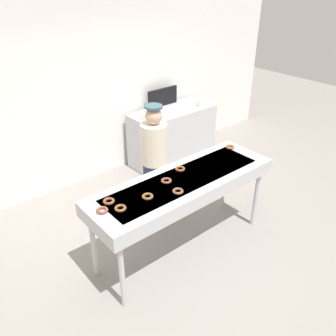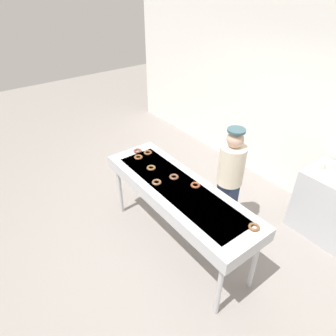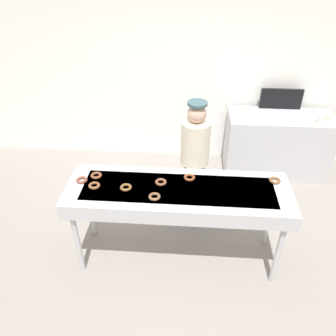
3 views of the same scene
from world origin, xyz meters
The scene contains 18 objects.
ground_plane centered at (0.00, 0.00, 0.00)m, with size 16.00×16.00×0.00m, color gray.
back_wall centered at (0.00, 2.27, 1.65)m, with size 8.00×0.12×3.31m, color white.
fryer_conveyor centered at (0.00, 0.00, 0.89)m, with size 2.25×0.71×0.97m.
chocolate_donut_0 centered at (-0.52, -0.04, 0.99)m, with size 0.12×0.12×0.03m, color brown.
chocolate_donut_1 centered at (-0.86, 0.14, 0.99)m, with size 0.12×0.12×0.03m, color brown.
chocolate_donut_2 centered at (-0.18, 0.07, 0.99)m, with size 0.12×0.12×0.03m, color brown.
chocolate_donut_3 centered at (-0.99, 0.05, 0.99)m, with size 0.12×0.12×0.03m, color brown.
chocolate_donut_4 centered at (0.98, 0.19, 0.99)m, with size 0.12×0.12×0.03m, color brown.
chocolate_donut_5 centered at (0.11, 0.17, 0.99)m, with size 0.12×0.12×0.03m, color brown.
chocolate_donut_6 centered at (-0.22, -0.16, 0.99)m, with size 0.12×0.12×0.03m, color brown.
chocolate_donut_7 centered at (-0.84, -0.03, 0.99)m, with size 0.12×0.12×0.03m, color brown.
worker_baker centered at (0.16, 0.72, 0.90)m, with size 0.33×0.33×1.59m.
prep_counter centered at (1.40, 1.82, 0.47)m, with size 1.50×0.63×0.94m, color #B7BABF.
paper_cup_0 centered at (0.79, 1.79, 0.98)m, with size 0.08×0.08×0.09m, color beige.
paper_cup_1 centered at (2.00, 1.76, 0.98)m, with size 0.08×0.08×0.09m, color beige.
paper_cup_2 centered at (0.91, 1.90, 0.98)m, with size 0.08×0.08×0.09m, color beige.
paper_cup_3 centered at (1.86, 1.65, 0.98)m, with size 0.08×0.08×0.09m, color beige.
menu_display centered at (1.40, 2.08, 1.09)m, with size 0.60×0.04×0.30m, color black.
Camera 3 is at (0.09, -2.67, 3.06)m, focal length 36.33 mm.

